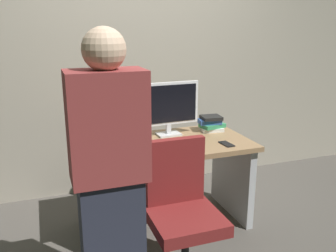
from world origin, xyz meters
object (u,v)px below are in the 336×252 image
object	(u,v)px
mouse	(193,143)
person_at_desk	(110,180)
office_chair	(182,220)
cup_near_keyboard	(119,149)
desk	(166,169)
keyboard	(159,147)
cell_phone	(227,144)
monitor	(168,106)
book_stack	(211,124)

from	to	relation	value
mouse	person_at_desk	bearing A→B (deg)	-138.53
office_chair	cup_near_keyboard	xyz separation A→B (m)	(-0.29, 0.52, 0.35)
desk	office_chair	world-z (taller)	office_chair
desk	keyboard	distance (m)	0.28
person_at_desk	cup_near_keyboard	size ratio (longest dim) A/B	18.13
office_chair	keyboard	size ratio (longest dim) A/B	2.19
cell_phone	mouse	bearing A→B (deg)	157.05
person_at_desk	cell_phone	distance (m)	1.22
cup_near_keyboard	cell_phone	size ratio (longest dim) A/B	0.63
office_chair	mouse	xyz separation A→B (m)	(0.32, 0.56, 0.32)
desk	monitor	world-z (taller)	monitor
monitor	cell_phone	size ratio (longest dim) A/B	3.76
cup_near_keyboard	book_stack	distance (m)	0.97
book_stack	cell_phone	bearing A→B (deg)	-98.13
office_chair	cell_phone	world-z (taller)	office_chair
cup_near_keyboard	book_stack	world-z (taller)	book_stack
mouse	cell_phone	world-z (taller)	mouse
person_at_desk	desk	bearing A→B (deg)	53.67
office_chair	keyboard	xyz separation A→B (m)	(0.03, 0.57, 0.31)
monitor	keyboard	size ratio (longest dim) A/B	1.26
monitor	cup_near_keyboard	distance (m)	0.65
office_chair	person_at_desk	xyz separation A→B (m)	(-0.48, -0.14, 0.41)
cell_phone	person_at_desk	bearing A→B (deg)	-153.39
person_at_desk	cup_near_keyboard	bearing A→B (deg)	73.94
desk	book_stack	size ratio (longest dim) A/B	5.67
desk	cup_near_keyboard	size ratio (longest dim) A/B	15.10
desk	mouse	xyz separation A→B (m)	(0.18, -0.13, 0.25)
mouse	book_stack	world-z (taller)	book_stack
mouse	book_stack	distance (m)	0.43
office_chair	book_stack	xyz separation A→B (m)	(0.62, 0.87, 0.37)
monitor	mouse	bearing A→B (deg)	-72.82
cup_near_keyboard	desk	bearing A→B (deg)	21.65
keyboard	cell_phone	xyz separation A→B (m)	(0.54, -0.10, -0.01)
keyboard	mouse	distance (m)	0.29
person_at_desk	monitor	xyz separation A→B (m)	(0.70, 1.01, 0.15)
desk	person_at_desk	xyz separation A→B (m)	(-0.61, -0.83, 0.34)
person_at_desk	book_stack	size ratio (longest dim) A/B	6.81
office_chair	monitor	distance (m)	1.06
office_chair	cup_near_keyboard	bearing A→B (deg)	118.91
keyboard	book_stack	size ratio (longest dim) A/B	1.79
office_chair	cup_near_keyboard	distance (m)	0.69
desk	mouse	bearing A→B (deg)	-34.69
monitor	keyboard	distance (m)	0.43
keyboard	person_at_desk	bearing A→B (deg)	-123.91
book_stack	keyboard	bearing A→B (deg)	-153.56
office_chair	cup_near_keyboard	world-z (taller)	office_chair
cup_near_keyboard	book_stack	size ratio (longest dim) A/B	0.38
desk	monitor	xyz separation A→B (m)	(0.09, 0.18, 0.49)
person_at_desk	monitor	bearing A→B (deg)	55.43
book_stack	cell_phone	distance (m)	0.40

